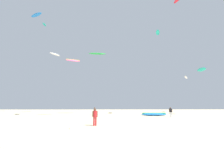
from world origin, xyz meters
TOP-DOWN VIEW (x-y plane):
  - ground_plane at (0.00, 0.00)m, footprint 120.00×120.00m
  - person_foreground at (-2.05, 6.23)m, footprint 0.55×0.40m
  - person_midground at (-3.54, 23.76)m, footprint 0.43×0.38m
  - person_left at (10.15, 17.44)m, footprint 0.51×0.38m
  - kite_grounded_near at (8.10, 20.72)m, footprint 4.91×1.74m
  - cooler_box at (-3.72, 3.99)m, footprint 0.56×0.36m
  - kite_aloft_0 at (-3.42, 26.90)m, footprint 4.26×1.60m
  - kite_aloft_1 at (-21.02, 36.95)m, footprint 0.74×2.39m
  - kite_aloft_2 at (11.26, 25.61)m, footprint 1.83×3.12m
  - kite_aloft_3 at (-15.97, 33.79)m, footprint 2.72×3.86m
  - kite_aloft_4 at (-8.02, 21.38)m, footprint 3.08×1.91m
  - kite_aloft_5 at (21.72, 34.82)m, footprint 2.33×3.48m
  - kite_aloft_8 at (20.09, 23.83)m, footprint 1.06×3.40m
  - kite_aloft_9 at (-19.85, 28.71)m, footprint 4.13×3.27m

SIDE VIEW (x-z plane):
  - ground_plane at x=0.00m, z-range 0.00..0.00m
  - cooler_box at x=-3.72m, z-range 0.00..0.32m
  - kite_grounded_near at x=8.10m, z-range -0.02..0.57m
  - person_midground at x=-3.54m, z-range 0.13..1.72m
  - person_left at x=10.15m, z-range 0.14..1.83m
  - person_foreground at x=-2.05m, z-range 0.15..1.91m
  - kite_aloft_8 at x=20.09m, z-range 9.41..10.23m
  - kite_aloft_5 at x=21.72m, z-range 9.45..10.29m
  - kite_aloft_4 at x=-8.02m, z-range 10.75..11.43m
  - kite_aloft_0 at x=-3.42m, z-range 14.00..14.63m
  - kite_aloft_3 at x=-15.97m, z-range 16.04..16.43m
  - kite_aloft_2 at x=11.26m, z-range 19.13..19.58m
  - kite_aloft_9 at x=-19.85m, z-range 25.24..25.71m
  - kite_aloft_1 at x=-21.02m, z-range 26.85..27.14m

